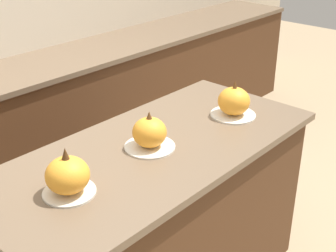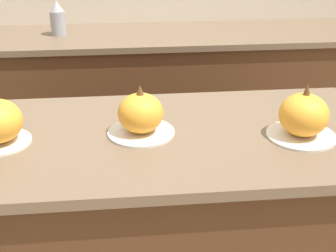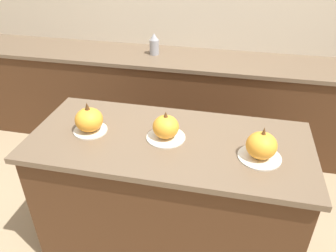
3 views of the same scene
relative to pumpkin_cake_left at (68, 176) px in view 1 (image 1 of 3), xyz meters
The scene contains 5 objects.
kitchen_island 0.71m from the pumpkin_cake_left, ahead, with size 1.64×0.74×0.90m.
back_counter 1.53m from the pumpkin_cake_left, 70.49° to the left, with size 6.00×0.60×0.91m.
pumpkin_cake_left is the anchor object (origin of this frame).
pumpkin_cake_center 0.46m from the pumpkin_cake_left, ahead, with size 0.23×0.23×0.18m.
pumpkin_cake_right 0.99m from the pumpkin_cake_left, ahead, with size 0.23×0.23×0.19m.
Camera 1 is at (-1.33, -1.27, 1.89)m, focal length 50.00 mm.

